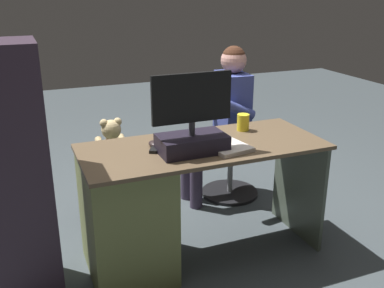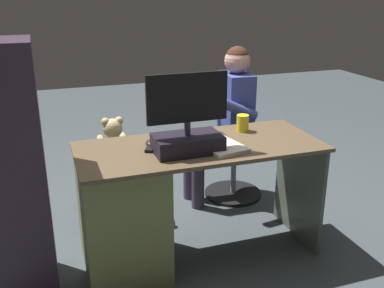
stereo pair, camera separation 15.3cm
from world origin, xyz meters
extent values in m
plane|color=#3E464A|center=(0.00, 0.00, 0.00)|extent=(10.00, 10.00, 0.00)
cube|color=brown|center=(0.00, 0.33, 0.74)|extent=(1.48, 0.63, 0.02)
cube|color=olive|center=(0.49, 0.33, 0.36)|extent=(0.47, 0.58, 0.73)
cube|color=#4A5446|center=(-0.72, 0.33, 0.36)|extent=(0.02, 0.57, 0.73)
cube|color=black|center=(0.11, 0.42, 0.80)|extent=(0.39, 0.23, 0.10)
cylinder|color=#333338|center=(0.11, 0.42, 0.89)|extent=(0.04, 0.04, 0.08)
cube|color=black|center=(0.11, 0.42, 1.07)|extent=(0.47, 0.02, 0.28)
cube|color=black|center=(0.11, 0.40, 1.07)|extent=(0.43, 0.00, 0.25)
cube|color=#252323|center=(0.01, 0.25, 0.76)|extent=(0.42, 0.14, 0.02)
ellipsoid|color=black|center=(0.29, 0.26, 0.77)|extent=(0.06, 0.10, 0.04)
cylinder|color=yellow|center=(-0.36, 0.17, 0.81)|extent=(0.08, 0.08, 0.11)
cube|color=black|center=(0.29, 0.30, 0.76)|extent=(0.11, 0.15, 0.02)
cube|color=beige|center=(-0.10, 0.43, 0.76)|extent=(0.27, 0.33, 0.02)
cylinder|color=black|center=(0.42, -0.32, 0.01)|extent=(0.51, 0.51, 0.03)
cylinder|color=gray|center=(0.42, -0.32, 0.22)|extent=(0.04, 0.04, 0.39)
cylinder|color=#424545|center=(0.42, -0.32, 0.44)|extent=(0.39, 0.39, 0.06)
ellipsoid|color=tan|center=(0.42, -0.32, 0.56)|extent=(0.16, 0.14, 0.17)
sphere|color=tan|center=(0.42, -0.32, 0.70)|extent=(0.14, 0.14, 0.14)
sphere|color=beige|center=(0.42, -0.38, 0.69)|extent=(0.05, 0.05, 0.05)
sphere|color=tan|center=(0.37, -0.32, 0.76)|extent=(0.06, 0.06, 0.06)
sphere|color=tan|center=(0.47, -0.32, 0.76)|extent=(0.06, 0.06, 0.06)
cylinder|color=tan|center=(0.34, -0.35, 0.60)|extent=(0.05, 0.13, 0.09)
cylinder|color=tan|center=(0.50, -0.35, 0.60)|extent=(0.05, 0.13, 0.09)
cylinder|color=tan|center=(0.38, -0.41, 0.50)|extent=(0.06, 0.10, 0.06)
cylinder|color=tan|center=(0.46, -0.41, 0.50)|extent=(0.06, 0.10, 0.06)
cylinder|color=black|center=(-0.56, -0.38, 0.01)|extent=(0.47, 0.47, 0.03)
cylinder|color=gray|center=(-0.56, -0.38, 0.22)|extent=(0.04, 0.04, 0.39)
cylinder|color=#425053|center=(-0.56, -0.38, 0.44)|extent=(0.40, 0.40, 0.06)
cube|color=#3E4A95|center=(-0.56, -0.38, 0.75)|extent=(0.22, 0.33, 0.55)
sphere|color=tan|center=(-0.56, -0.38, 1.12)|extent=(0.20, 0.20, 0.20)
sphere|color=#422518|center=(-0.56, -0.38, 1.14)|extent=(0.18, 0.18, 0.18)
cylinder|color=#3E4A95|center=(-0.41, -0.17, 0.83)|extent=(0.43, 0.10, 0.25)
cylinder|color=#3E4A95|center=(-0.39, -0.57, 0.83)|extent=(0.43, 0.10, 0.25)
cylinder|color=#392F45|center=(-0.38, -0.28, 0.49)|extent=(0.36, 0.13, 0.11)
cylinder|color=#392F45|center=(-0.21, -0.27, 0.24)|extent=(0.10, 0.10, 0.47)
cylinder|color=#392F45|center=(-0.37, -0.46, 0.49)|extent=(0.36, 0.13, 0.11)
cylinder|color=#392F45|center=(-0.19, -0.44, 0.24)|extent=(0.10, 0.10, 0.47)
cube|color=#342634|center=(1.11, 0.33, 0.71)|extent=(0.44, 0.36, 1.41)
camera|label=1|loc=(1.01, 2.66, 1.67)|focal=41.89mm
camera|label=2|loc=(0.87, 2.71, 1.67)|focal=41.89mm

